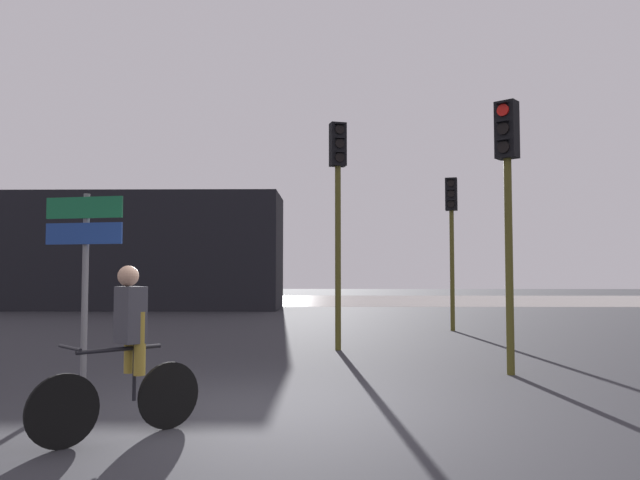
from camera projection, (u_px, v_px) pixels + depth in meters
ground_plane at (268, 413)px, 6.90m from camera, size 120.00×120.00×0.00m
water_strip at (319, 300)px, 37.67m from camera, size 80.00×16.00×0.01m
distant_building at (111, 252)px, 27.98m from camera, size 15.21×4.00×5.10m
traffic_light_near_right at (508, 183)px, 9.70m from camera, size 0.41×0.42×4.25m
traffic_light_center at (338, 192)px, 12.82m from camera, size 0.37×0.39×4.67m
traffic_light_far_right at (452, 224)px, 17.15m from camera, size 0.37×0.39×4.20m
direction_sign_post at (84, 255)px, 8.15m from camera, size 1.08×0.24×2.60m
cyclist at (126, 350)px, 5.92m from camera, size 1.25×1.23×1.62m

